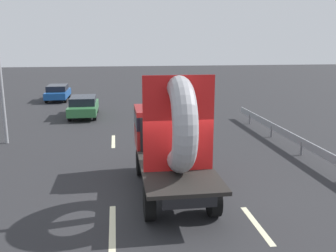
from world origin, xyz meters
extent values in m
plane|color=#28282B|center=(0.00, 0.00, 0.00)|extent=(120.00, 120.00, 0.00)
cylinder|color=black|center=(-0.79, 2.21, 0.44)|extent=(0.28, 0.88, 0.88)
cylinder|color=black|center=(0.91, 2.21, 0.44)|extent=(0.28, 0.88, 0.88)
cylinder|color=black|center=(-0.79, -1.15, 0.44)|extent=(0.28, 0.88, 0.88)
cylinder|color=black|center=(0.91, -1.15, 0.44)|extent=(0.28, 0.88, 0.88)
cube|color=black|center=(0.06, 0.43, 0.88)|extent=(1.30, 5.28, 0.25)
cube|color=maroon|center=(0.06, 2.21, 1.68)|extent=(2.00, 1.73, 1.35)
cube|color=black|center=(0.06, 2.16, 1.97)|extent=(2.02, 1.64, 0.44)
cube|color=black|center=(0.06, -0.43, 1.05)|extent=(2.00, 3.56, 0.10)
cube|color=black|center=(0.06, 1.30, 1.65)|extent=(1.80, 0.08, 1.10)
torus|color=#9E9EA3|center=(0.06, -0.58, 2.39)|extent=(0.64, 2.58, 2.58)
cube|color=red|center=(0.06, -0.58, 2.39)|extent=(1.90, 0.03, 2.58)
cylinder|color=black|center=(-4.28, 14.12, 0.29)|extent=(0.20, 0.59, 0.59)
cylinder|color=black|center=(-2.85, 14.12, 0.29)|extent=(0.20, 0.59, 0.59)
cylinder|color=black|center=(-4.28, 11.65, 0.29)|extent=(0.20, 0.59, 0.59)
cylinder|color=black|center=(-2.85, 11.65, 0.29)|extent=(0.20, 0.59, 0.59)
cube|color=#33723F|center=(-3.56, 12.89, 0.55)|extent=(1.65, 3.85, 0.50)
cube|color=black|center=(-3.56, 12.79, 1.03)|extent=(1.49, 2.16, 0.46)
cylinder|color=gray|center=(-6.56, 7.14, 2.84)|extent=(0.16, 0.16, 5.68)
cube|color=gray|center=(5.84, 5.02, 0.55)|extent=(0.06, 11.81, 0.32)
cylinder|color=slate|center=(5.84, 3.54, 0.28)|extent=(0.10, 0.10, 0.55)
cylinder|color=slate|center=(5.84, 6.50, 0.28)|extent=(0.10, 0.10, 0.55)
cylinder|color=slate|center=(5.84, 9.45, 0.28)|extent=(0.10, 0.10, 0.55)
cube|color=beige|center=(-1.75, -1.65, 0.00)|extent=(0.16, 2.86, 0.01)
cube|color=beige|center=(-1.75, 6.75, 0.00)|extent=(0.16, 2.23, 0.01)
cube|color=beige|center=(1.86, -1.83, 0.00)|extent=(0.16, 2.04, 0.01)
cube|color=beige|center=(1.86, 6.57, 0.00)|extent=(0.16, 2.85, 0.01)
cylinder|color=black|center=(-6.76, 20.89, 0.28)|extent=(0.19, 0.57, 0.57)
cylinder|color=black|center=(-5.39, 20.89, 0.28)|extent=(0.19, 0.57, 0.57)
cylinder|color=black|center=(-6.76, 18.51, 0.28)|extent=(0.19, 0.57, 0.57)
cylinder|color=black|center=(-5.39, 18.51, 0.28)|extent=(0.19, 0.57, 0.57)
cube|color=#194C99|center=(-6.08, 19.70, 0.53)|extent=(1.59, 3.71, 0.49)
cube|color=black|center=(-6.08, 19.61, 0.99)|extent=(1.43, 2.08, 0.44)
camera|label=1|loc=(-1.56, -9.94, 4.53)|focal=39.44mm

